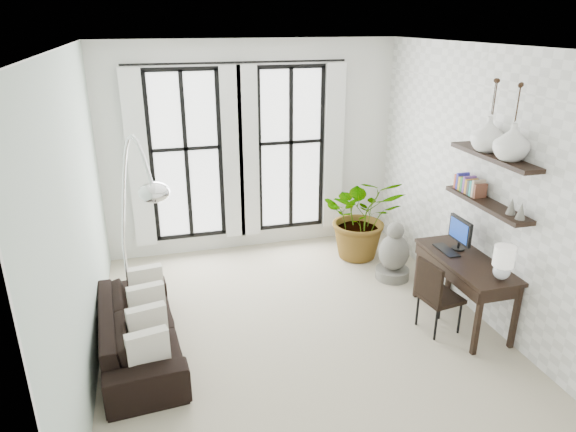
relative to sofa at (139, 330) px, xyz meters
name	(u,v)px	position (x,y,z in m)	size (l,w,h in m)	color
floor	(297,327)	(1.80, 0.02, -0.29)	(5.00, 5.00, 0.00)	#B3AA8E
ceiling	(300,47)	(1.80, 0.02, 2.91)	(5.00, 5.00, 0.00)	white
wall_left	(78,222)	(-0.45, 0.02, 1.31)	(5.00, 5.00, 0.00)	#B7CCBD
wall_right	(479,185)	(4.05, 0.02, 1.31)	(5.00, 5.00, 0.00)	white
wall_back	(252,149)	(1.80, 2.52, 1.31)	(4.50, 4.50, 0.00)	white
windows	(240,153)	(1.60, 2.45, 1.27)	(3.26, 0.13, 2.65)	white
wall_shelves	(487,184)	(3.91, -0.31, 1.43)	(0.25, 1.30, 0.60)	black
sofa	(139,330)	(0.00, 0.00, 0.00)	(2.01, 0.79, 0.59)	black
throw_pillows	(147,312)	(0.10, 0.00, 0.21)	(0.40, 1.52, 0.40)	beige
plant	(362,216)	(3.30, 1.67, 0.37)	(1.19, 1.03, 1.33)	#2D7228
desk	(468,266)	(3.74, -0.39, 0.47)	(0.59, 1.40, 1.22)	black
desk_chair	(435,292)	(3.31, -0.45, 0.22)	(0.48, 0.48, 0.90)	black
arc_lamp	(135,188)	(0.10, 0.35, 1.50)	(0.74, 0.96, 2.37)	silver
buddha	(394,255)	(3.45, 0.88, 0.06)	(0.47, 0.47, 0.85)	gray
vase_a	(512,142)	(3.91, -0.60, 1.97)	(0.37, 0.37, 0.38)	white
vase_b	(488,134)	(3.91, -0.20, 1.97)	(0.37, 0.37, 0.38)	white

